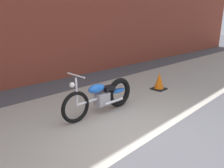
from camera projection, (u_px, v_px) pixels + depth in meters
ground_plane at (146, 143)px, 3.72m from camera, size 80.00×80.00×0.00m
sidewalk_slab at (84, 114)px, 4.90m from camera, size 36.00×3.50×0.01m
motorcycle_blue at (105, 96)px, 4.94m from camera, size 2.01×0.58×1.03m
traffic_cone at (159, 82)px, 6.68m from camera, size 0.40×0.40×0.55m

